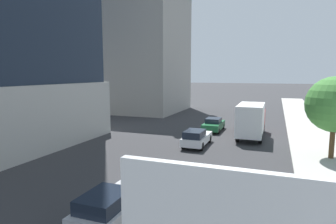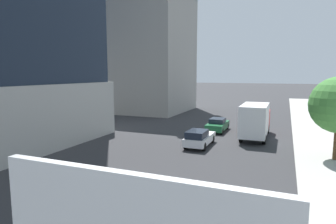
# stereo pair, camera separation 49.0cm
# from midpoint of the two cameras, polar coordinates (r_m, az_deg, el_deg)

# --- Properties ---
(construction_building) EXTENTS (14.27, 15.99, 31.03)m
(construction_building) POSITION_cam_midpoint_polar(r_m,az_deg,el_deg) (49.93, -5.67, 14.73)
(construction_building) COLOR #9E9B93
(construction_building) RESTS_ON ground
(street_tree) EXTENTS (4.04, 4.04, 5.99)m
(street_tree) POSITION_cam_midpoint_polar(r_m,az_deg,el_deg) (23.79, 29.65, 1.30)
(street_tree) COLOR brown
(street_tree) RESTS_ON sidewalk
(car_gold) EXTENTS (1.85, 4.76, 1.34)m
(car_gold) POSITION_cam_midpoint_polar(r_m,az_deg,el_deg) (12.18, 7.34, -20.12)
(car_gold) COLOR #AD8938
(car_gold) RESTS_ON ground
(car_green) EXTENTS (1.81, 4.39, 1.44)m
(car_green) POSITION_cam_midpoint_polar(r_m,az_deg,el_deg) (32.26, 8.58, -2.49)
(car_green) COLOR #1E6638
(car_green) RESTS_ON ground
(car_silver) EXTENTS (1.89, 4.36, 1.48)m
(car_silver) POSITION_cam_midpoint_polar(r_m,az_deg,el_deg) (13.16, -12.13, -17.58)
(car_silver) COLOR #B7B7BC
(car_silver) RESTS_ON ground
(car_white) EXTENTS (1.80, 4.38, 1.53)m
(car_white) POSITION_cam_midpoint_polar(r_m,az_deg,el_deg) (25.29, 5.09, -5.08)
(car_white) COLOR silver
(car_white) RESTS_ON ground
(box_truck) EXTENTS (2.34, 7.52, 3.43)m
(box_truck) POSITION_cam_midpoint_polar(r_m,az_deg,el_deg) (29.40, 15.72, -1.40)
(box_truck) COLOR #B21E1E
(box_truck) RESTS_ON ground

